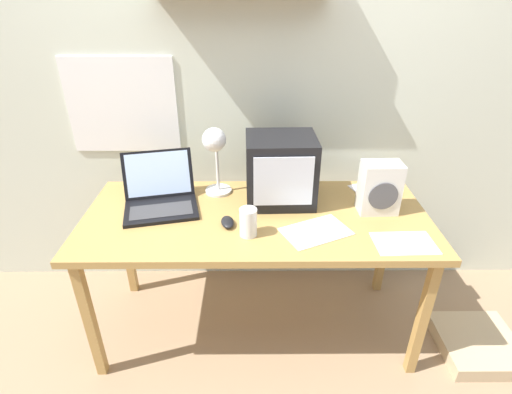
{
  "coord_description": "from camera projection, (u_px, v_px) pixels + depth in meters",
  "views": [
    {
      "loc": [
        -0.01,
        -1.67,
        1.76
      ],
      "look_at": [
        0.0,
        0.0,
        0.84
      ],
      "focal_mm": 28.0,
      "sensor_mm": 36.0,
      "label": 1
    }
  ],
  "objects": [
    {
      "name": "laptop",
      "position": [
        160.0,
        194.0,
        2.02
      ],
      "size": [
        0.42,
        0.41,
        0.24
      ],
      "rotation": [
        0.0,
        0.0,
        0.22
      ],
      "color": "black",
      "rests_on": "corner_desk"
    },
    {
      "name": "juice_glass",
      "position": [
        248.0,
        223.0,
        1.78
      ],
      "size": [
        0.08,
        0.08,
        0.13
      ],
      "color": "white",
      "rests_on": "corner_desk"
    },
    {
      "name": "loose_paper_near_monitor",
      "position": [
        370.0,
        190.0,
        2.19
      ],
      "size": [
        0.23,
        0.22,
        0.0
      ],
      "rotation": [
        0.0,
        0.0,
        0.35
      ],
      "color": "white",
      "rests_on": "corner_desk"
    },
    {
      "name": "space_heater",
      "position": [
        380.0,
        188.0,
        1.93
      ],
      "size": [
        0.19,
        0.13,
        0.26
      ],
      "rotation": [
        0.0,
        0.0,
        0.03
      ],
      "color": "silver",
      "rests_on": "corner_desk"
    },
    {
      "name": "open_notebook",
      "position": [
        316.0,
        231.0,
        1.82
      ],
      "size": [
        0.35,
        0.3,
        0.0
      ],
      "rotation": [
        0.0,
        0.0,
        0.44
      ],
      "color": "white",
      "rests_on": "corner_desk"
    },
    {
      "name": "computer_mouse",
      "position": [
        228.0,
        222.0,
        1.87
      ],
      "size": [
        0.08,
        0.11,
        0.03
      ],
      "rotation": [
        0.0,
        0.0,
        0.18
      ],
      "color": "black",
      "rests_on": "corner_desk"
    },
    {
      "name": "printed_handout",
      "position": [
        404.0,
        243.0,
        1.74
      ],
      "size": [
        0.27,
        0.18,
        0.0
      ],
      "rotation": [
        0.0,
        0.0,
        0.03
      ],
      "color": "white",
      "rests_on": "corner_desk"
    },
    {
      "name": "floor_cushion",
      "position": [
        477.0,
        344.0,
        2.14
      ],
      "size": [
        0.4,
        0.4,
        0.08
      ],
      "color": "tan",
      "rests_on": "ground_plane"
    },
    {
      "name": "back_wall",
      "position": [
        254.0,
        75.0,
        2.13
      ],
      "size": [
        5.6,
        0.24,
        2.6
      ],
      "color": "silver",
      "rests_on": "ground_plane"
    },
    {
      "name": "crt_monitor",
      "position": [
        281.0,
        170.0,
        2.01
      ],
      "size": [
        0.35,
        0.31,
        0.35
      ],
      "rotation": [
        0.0,
        0.0,
        0.03
      ],
      "color": "black",
      "rests_on": "corner_desk"
    },
    {
      "name": "ground_plane",
      "position": [
        256.0,
        324.0,
        2.32
      ],
      "size": [
        12.0,
        12.0,
        0.0
      ],
      "primitive_type": "plane",
      "color": "#9B7C5E"
    },
    {
      "name": "corner_desk",
      "position": [
        256.0,
        225.0,
        1.99
      ],
      "size": [
        1.69,
        0.74,
        0.74
      ],
      "color": "#B08647",
      "rests_on": "ground_plane"
    },
    {
      "name": "desk_lamp",
      "position": [
        215.0,
        149.0,
        1.99
      ],
      "size": [
        0.14,
        0.2,
        0.39
      ],
      "rotation": [
        0.0,
        0.0,
        -0.03
      ],
      "color": "white",
      "rests_on": "corner_desk"
    }
  ]
}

